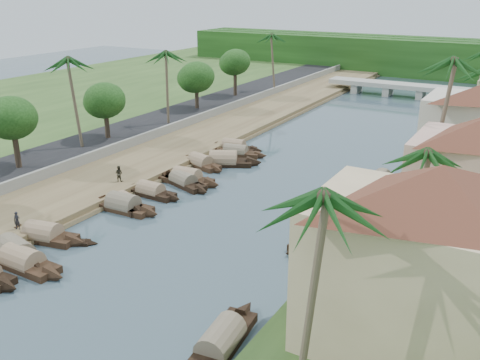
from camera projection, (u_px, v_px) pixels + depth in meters
The scene contains 37 objects.
ground at pixel (161, 263), 39.58m from camera, with size 220.00×220.00×0.00m, color #3C505A.
left_bank at pixel (158, 155), 63.22m from camera, with size 10.00×180.00×0.80m, color brown.
right_bank at pixel (475, 213), 46.73m from camera, with size 16.00×180.00×1.20m, color #2C491D.
road at pixel (104, 143), 67.11m from camera, with size 8.00×180.00×1.40m, color black.
retaining_wall at pixel (130, 143), 64.87m from camera, with size 0.40×180.00×1.10m, color slate.
treeline at pixel (437, 58), 119.54m from camera, with size 120.00×14.00×8.00m.
bridge at pixel (405, 88), 97.55m from camera, with size 28.00×4.00×2.40m.
building_near at pixel (430, 260), 26.85m from camera, with size 14.85×14.85×10.20m.
sampan_2 at pixel (22, 262), 38.84m from camera, with size 8.75×2.10×2.29m.
sampan_3 at pixel (16, 252), 40.24m from camera, with size 8.70×3.62×2.28m.
sampan_4 at pixel (43, 235), 43.00m from camera, with size 8.13×3.25×2.25m.
sampan_5 at pixel (127, 204), 49.09m from camera, with size 6.47×3.52×2.05m.
sampan_6 at pixel (123, 206), 48.70m from camera, with size 8.05×2.27×2.37m.
sampan_7 at pixel (151, 192), 52.05m from camera, with size 7.40×1.82×1.99m.
sampan_8 at pixel (187, 179), 55.43m from camera, with size 8.00×2.48×2.42m.
sampan_9 at pixel (183, 181), 54.75m from camera, with size 8.19×4.08×2.07m.
sampan_10 at pixel (201, 163), 60.41m from camera, with size 7.71×3.76×2.11m.
sampan_11 at pixel (223, 161), 60.96m from camera, with size 9.00×5.93×2.56m.
sampan_12 at pixel (236, 152), 64.27m from camera, with size 8.20×3.06×1.96m.
sampan_13 at pixel (234, 147), 66.21m from camera, with size 7.94×2.79×2.14m.
sampan_14 at pixel (221, 342), 30.11m from camera, with size 2.72×9.31×2.22m.
sampan_15 at pixel (316, 241), 42.07m from camera, with size 3.76×6.87×1.88m.
sampan_16 at pixel (381, 183), 54.27m from camera, with size 3.51×9.50×2.27m.
canoe_1 at pixel (64, 243), 42.47m from camera, with size 5.37×3.26×0.90m.
canoe_2 at pixel (184, 170), 59.12m from camera, with size 4.96×3.62×0.79m.
palm_0 at pixel (311, 198), 21.86m from camera, with size 3.20×3.20×11.75m.
palm_1 at pixel (416, 153), 34.49m from camera, with size 3.20×3.20×9.66m.
palm_2 at pixel (445, 63), 43.59m from camera, with size 3.20×3.20×14.03m.
palm_5 at pixel (72, 61), 59.72m from camera, with size 3.20×3.20×11.72m.
palm_6 at pixel (165, 54), 70.66m from camera, with size 3.20×3.20×11.13m.
palm_8 at pixel (275, 36), 93.85m from camera, with size 3.20×3.20×11.21m.
tree_2 at pixel (12, 119), 54.24m from camera, with size 5.12×5.12×7.35m.
tree_3 at pixel (105, 101), 65.26m from camera, with size 5.01×5.01×6.72m.
tree_4 at pixel (196, 78), 81.29m from camera, with size 5.39×5.39×6.92m.
tree_5 at pixel (235, 63), 90.49m from camera, with size 4.96×4.96×7.66m.
person_near at pixel (17, 221), 42.94m from camera, with size 0.54×0.36×1.49m, color black.
person_far at pixel (119, 173), 53.43m from camera, with size 0.79×0.62×1.63m, color #312F22.
Camera 1 is at (22.61, -27.43, 19.37)m, focal length 40.00 mm.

